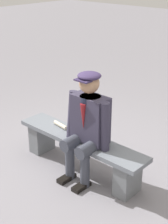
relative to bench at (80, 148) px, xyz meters
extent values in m
plane|color=gray|center=(0.00, 0.00, -0.30)|extent=(30.00, 30.00, 0.00)
cube|color=slate|center=(0.00, 0.00, 0.13)|extent=(1.80, 0.36, 0.05)
cube|color=slate|center=(-0.71, 0.00, -0.10)|extent=(0.18, 0.31, 0.40)
cube|color=slate|center=(0.71, 0.00, -0.10)|extent=(0.18, 0.31, 0.40)
cube|color=#363246|center=(-0.16, 0.00, 0.45)|extent=(0.43, 0.22, 0.55)
cylinder|color=#1E2338|center=(-0.16, 0.00, 0.69)|extent=(0.24, 0.24, 0.06)
cone|color=maroon|center=(-0.16, 0.12, 0.51)|extent=(0.07, 0.07, 0.30)
sphere|color=tan|center=(-0.16, 0.02, 0.88)|extent=(0.23, 0.23, 0.23)
ellipsoid|color=#35294C|center=(-0.16, 0.02, 0.96)|extent=(0.26, 0.26, 0.08)
cube|color=#35294C|center=(-0.16, 0.12, 0.93)|extent=(0.18, 0.10, 0.02)
cylinder|color=#3D404C|center=(-0.28, 0.11, 0.17)|extent=(0.15, 0.41, 0.15)
cylinder|color=#3D404C|center=(-0.28, 0.22, -0.06)|extent=(0.11, 0.11, 0.47)
cube|color=black|center=(-0.28, 0.28, -0.27)|extent=(0.10, 0.24, 0.05)
cylinder|color=#363246|center=(-0.41, 0.04, 0.44)|extent=(0.10, 0.12, 0.57)
cylinder|color=#3D404C|center=(-0.04, 0.11, 0.17)|extent=(0.15, 0.41, 0.15)
cylinder|color=#3D404C|center=(-0.04, 0.22, -0.06)|extent=(0.11, 0.11, 0.47)
cube|color=black|center=(-0.04, 0.28, -0.27)|extent=(0.10, 0.24, 0.05)
cylinder|color=#363246|center=(0.09, 0.04, 0.44)|extent=(0.11, 0.17, 0.58)
cylinder|color=beige|center=(0.37, -0.04, 0.18)|extent=(0.24, 0.08, 0.05)
camera|label=1|loc=(-2.45, 2.63, 2.07)|focal=54.43mm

